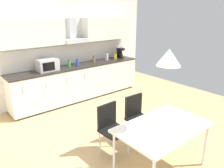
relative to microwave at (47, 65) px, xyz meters
name	(u,v)px	position (x,y,z in m)	size (l,w,h in m)	color
ground_plane	(128,151)	(0.22, -2.59, -1.08)	(7.67, 8.70, 0.02)	tan
wall_back	(49,51)	(0.22, 0.36, 0.27)	(6.14, 0.10, 2.68)	silver
kitchen_counter	(79,82)	(0.84, 0.00, -0.60)	(3.65, 0.64, 0.93)	#333333
backsplash_tile	(72,54)	(0.84, 0.30, 0.11)	(3.63, 0.02, 0.51)	silver
upper_wall_cabinets	(74,31)	(0.84, 0.14, 0.74)	(3.63, 0.40, 0.61)	silver
microwave	(47,65)	(0.00, 0.00, 0.00)	(0.48, 0.35, 0.28)	#ADADB2
coffee_maker	(120,53)	(2.33, 0.03, 0.01)	(0.18, 0.19, 0.30)	black
bottle_white	(107,57)	(1.83, 0.03, -0.04)	(0.07, 0.07, 0.24)	white
bottle_green	(69,64)	(0.59, 0.02, -0.06)	(0.07, 0.07, 0.18)	green
bottle_blue	(77,62)	(0.82, 0.01, -0.06)	(0.07, 0.07, 0.19)	blue
bottle_yellow	(115,56)	(2.13, 0.01, -0.06)	(0.08, 0.08, 0.19)	yellow
bottle_brown	(94,60)	(1.35, 0.00, -0.06)	(0.08, 0.08, 0.19)	brown
dining_table	(163,129)	(0.27, -3.25, -0.37)	(1.33, 0.84, 0.75)	silver
chair_far_right	(137,114)	(0.57, -2.45, -0.54)	(0.42, 0.42, 0.87)	black
chair_far_left	(111,125)	(-0.04, -2.45, -0.54)	(0.42, 0.42, 0.87)	black
pendant_lamp	(169,57)	(0.27, -3.25, 0.66)	(0.32, 0.32, 0.22)	silver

